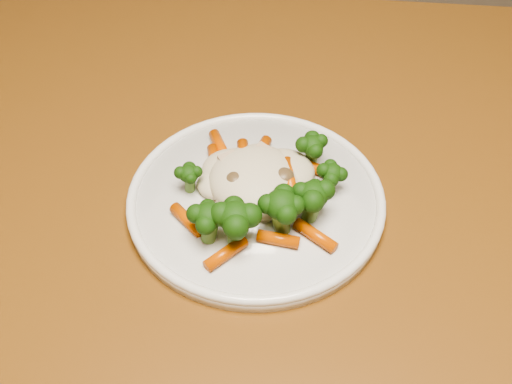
# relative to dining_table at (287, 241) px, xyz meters

# --- Properties ---
(dining_table) EXTENTS (1.27, 0.95, 0.75)m
(dining_table) POSITION_rel_dining_table_xyz_m (0.00, 0.00, 0.00)
(dining_table) COLOR brown
(dining_table) RESTS_ON ground
(plate) EXTENTS (0.26, 0.26, 0.01)m
(plate) POSITION_rel_dining_table_xyz_m (-0.04, -0.04, 0.11)
(plate) COLOR white
(plate) RESTS_ON dining_table
(meal) EXTENTS (0.18, 0.19, 0.05)m
(meal) POSITION_rel_dining_table_xyz_m (-0.04, -0.04, 0.14)
(meal) COLOR beige
(meal) RESTS_ON plate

